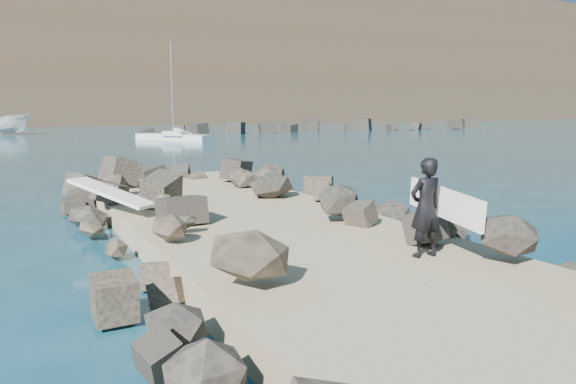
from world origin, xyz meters
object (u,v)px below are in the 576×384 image
surfboard_resting (111,197)px  sailboat_c (174,137)px  boat_imported (7,124)px  surfer_with_board (428,207)px

surfboard_resting → sailboat_c: size_ratio=0.26×
surfboard_resting → boat_imported: 62.72m
surfboard_resting → surfer_with_board: 8.36m
sailboat_c → boat_imported: bearing=123.9°
surfer_with_board → surfboard_resting: bearing=122.9°
surfboard_resting → sailboat_c: sailboat_c is taller
surfer_with_board → boat_imported: bearing=95.2°
surfboard_resting → boat_imported: boat_imported is taller
surfer_with_board → sailboat_c: size_ratio=0.23×
boat_imported → surfer_with_board: bearing=-131.9°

